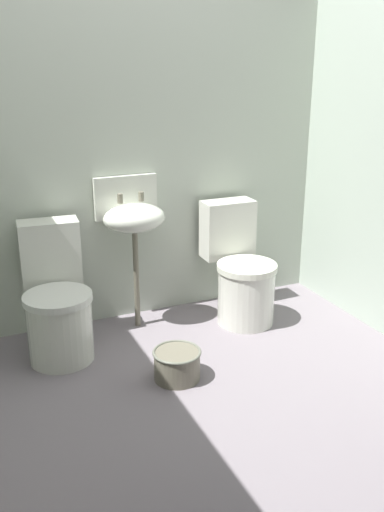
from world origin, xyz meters
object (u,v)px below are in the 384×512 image
object	(u,v)px
toilet_left	(57,304)
toilet_right	(240,274)
sink	(133,216)
bucket	(177,364)

from	to	relation	value
toilet_left	toilet_right	size ratio (longest dim) A/B	1.00
toilet_right	sink	bearing A→B (deg)	-13.98
toilet_right	bucket	distance (m)	0.94
toilet_left	bucket	bearing A→B (deg)	138.64
sink	toilet_left	bearing A→B (deg)	-161.23
toilet_left	bucket	distance (m)	0.82
bucket	toilet_right	bearing A→B (deg)	38.94
toilet_left	bucket	size ratio (longest dim) A/B	2.84
toilet_left	sink	size ratio (longest dim) A/B	0.79
toilet_left	sink	world-z (taller)	sink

